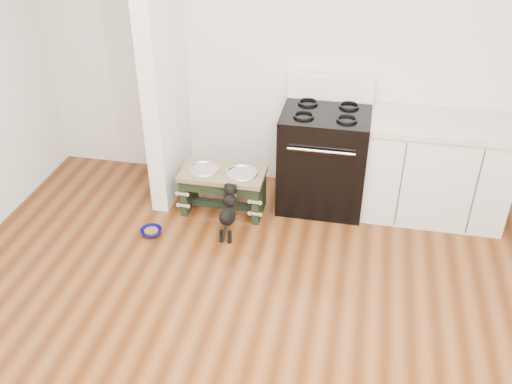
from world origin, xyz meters
name	(u,v)px	position (x,y,z in m)	size (l,w,h in m)	color
ground	(245,379)	(0.00, 0.00, 0.00)	(5.00, 5.00, 0.00)	#45210C
room_shell	(241,156)	(0.00, 0.00, 1.62)	(5.00, 5.00, 5.00)	silver
partition_wall	(162,54)	(-1.18, 2.10, 1.35)	(0.15, 0.80, 2.70)	silver
oven_range	(324,157)	(0.25, 2.16, 0.48)	(0.76, 0.69, 1.14)	black
cabinet_run	(435,169)	(1.23, 2.18, 0.45)	(1.24, 0.64, 0.91)	silver
dog_feeder	(223,183)	(-0.60, 1.83, 0.29)	(0.75, 0.40, 0.43)	black
puppy	(228,210)	(-0.47, 1.48, 0.25)	(0.13, 0.38, 0.46)	black
floor_bowl	(151,232)	(-1.13, 1.34, 0.03)	(0.22, 0.22, 0.06)	#0C0C55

